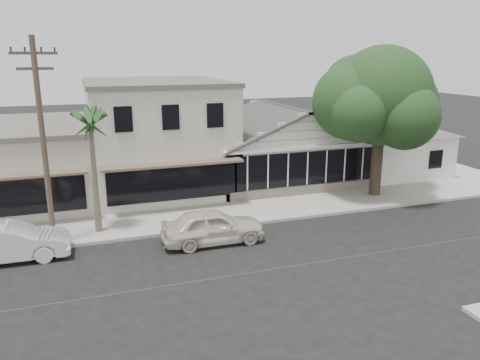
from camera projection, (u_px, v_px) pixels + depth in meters
name	position (u px, v px, depth m)	size (l,w,h in m)	color
ground	(290.00, 267.00, 18.78)	(140.00, 140.00, 0.00)	black
sidewalk_north	(78.00, 231.00, 22.40)	(90.00, 3.50, 0.15)	#9E9991
corner_shop	(280.00, 142.00, 31.06)	(10.40, 8.60, 5.10)	white
side_cottage	(391.00, 153.00, 33.05)	(6.00, 6.00, 3.00)	white
row_building_near	(156.00, 137.00, 29.31)	(8.00, 10.00, 6.50)	silver
row_building_midnear	(0.00, 165.00, 26.77)	(10.00, 10.00, 4.20)	beige
utility_pole	(43.00, 140.00, 19.44)	(1.80, 0.24, 9.00)	brown
car_0	(213.00, 226.00, 20.99)	(1.86, 4.62, 1.57)	beige
car_1	(9.00, 243.00, 19.17)	(1.66, 4.77, 1.57)	silver
shade_tree	(378.00, 99.00, 26.78)	(7.94, 7.18, 8.81)	#3F3426
palm_east	(90.00, 121.00, 20.85)	(2.53, 2.53, 6.32)	#726651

